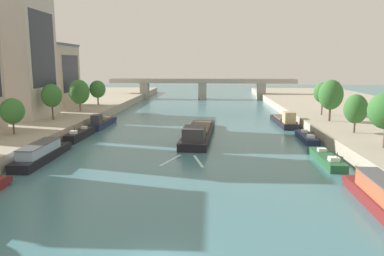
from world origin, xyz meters
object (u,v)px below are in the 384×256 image
object	(u,v)px
moored_boat_right_downstream	(306,137)
tree_right_past_mid	(331,95)
moored_boat_left_gap_after	(42,153)
tree_right_by_lamp	(356,109)
barge_midriver	(198,133)
moored_boat_left_midway	(102,122)
tree_right_third	(323,93)
bridge_far	(202,86)
moored_boat_right_near	(284,120)
tree_left_second	(79,92)
moored_boat_left_end	(80,134)
tree_left_distant	(98,89)
moored_boat_right_far	(379,194)
tree_left_end_of_row	(52,96)
tree_left_third	(12,111)
moored_boat_right_end	(326,158)

from	to	relation	value
moored_boat_right_downstream	tree_right_past_mid	size ratio (longest dim) A/B	1.37
moored_boat_left_gap_after	tree_right_by_lamp	world-z (taller)	tree_right_by_lamp
moored_boat_right_downstream	tree_right_past_mid	world-z (taller)	tree_right_past_mid
barge_midriver	moored_boat_left_midway	bearing A→B (deg)	151.74
tree_right_third	bridge_far	bearing A→B (deg)	115.53
moored_boat_right_near	tree_right_by_lamp	size ratio (longest dim) A/B	2.56
moored_boat_right_near	tree_right_past_mid	bearing A→B (deg)	-45.54
tree_left_second	tree_right_by_lamp	distance (m)	55.59
moored_boat_left_end	tree_left_distant	distance (m)	34.72
barge_midriver	moored_boat_left_end	xyz separation A→B (m)	(-19.73, -1.25, -0.21)
barge_midriver	tree_left_second	size ratio (longest dim) A/B	3.48
moored_boat_right_far	moored_boat_right_downstream	distance (m)	28.56
moored_boat_left_gap_after	tree_left_end_of_row	bearing A→B (deg)	109.72
moored_boat_right_far	moored_boat_right_downstream	bearing A→B (deg)	88.41
barge_midriver	tree_left_distant	size ratio (longest dim) A/B	3.94
bridge_far	barge_midriver	bearing A→B (deg)	-89.09
barge_midriver	tree_left_second	bearing A→B (deg)	145.10
moored_boat_left_end	moored_boat_left_midway	xyz separation A→B (m)	(0.34, 11.67, 0.17)
moored_boat_left_gap_after	bridge_far	xyz separation A→B (m)	(18.54, 85.12, 3.52)
moored_boat_left_end	moored_boat_left_midway	world-z (taller)	moored_boat_left_midway
moored_boat_left_gap_after	tree_left_distant	bearing A→B (deg)	98.58
moored_boat_left_midway	moored_boat_right_near	bearing A→B (deg)	6.06
tree_left_third	tree_left_distant	bearing A→B (deg)	89.55
moored_boat_right_end	tree_left_distant	xyz separation A→B (m)	(-43.64, 46.93, 5.35)
tree_left_end_of_row	tree_left_second	world-z (taller)	tree_left_second
moored_boat_left_gap_after	bridge_far	size ratio (longest dim) A/B	0.22
moored_boat_right_near	tree_right_past_mid	distance (m)	11.38
moored_boat_right_far	moored_boat_right_near	distance (m)	43.66
moored_boat_right_near	tree_left_end_of_row	world-z (taller)	tree_left_end_of_row
tree_left_second	tree_right_third	world-z (taller)	tree_left_second
tree_left_end_of_row	moored_boat_left_midway	bearing A→B (deg)	26.62
moored_boat_left_end	moored_boat_left_midway	bearing A→B (deg)	88.32
tree_right_third	tree_left_end_of_row	bearing A→B (deg)	-170.07
moored_boat_right_end	bridge_far	world-z (taller)	bridge_far
moored_boat_left_midway	moored_boat_left_end	bearing A→B (deg)	-91.68
moored_boat_left_gap_after	tree_left_end_of_row	size ratio (longest dim) A/B	2.09
moored_boat_right_far	bridge_far	xyz separation A→B (m)	(-17.97, 98.79, 3.40)
moored_boat_left_midway	tree_right_by_lamp	size ratio (longest dim) A/B	2.12
barge_midriver	bridge_far	bearing A→B (deg)	90.91
tree_left_distant	moored_boat_left_end	bearing A→B (deg)	-77.97
barge_midriver	moored_boat_left_gap_after	bearing A→B (deg)	-141.34
tree_right_by_lamp	bridge_far	bearing A→B (deg)	108.74
moored_boat_right_downstream	tree_left_distant	xyz separation A→B (m)	(-44.55, 33.17, 5.35)
tree_right_by_lamp	moored_boat_right_end	bearing A→B (deg)	-124.77
tree_left_end_of_row	bridge_far	world-z (taller)	tree_left_end_of_row
tree_left_distant	tree_right_by_lamp	bearing A→B (deg)	-35.80
tree_left_second	barge_midriver	bearing A→B (deg)	-34.90
moored_boat_left_end	tree_left_distant	world-z (taller)	tree_left_distant
tree_right_past_mid	bridge_far	bearing A→B (deg)	111.78
moored_boat_right_downstream	tree_left_distant	distance (m)	55.80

